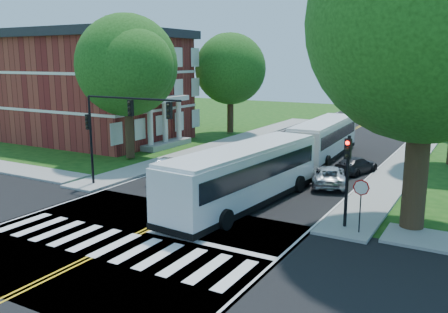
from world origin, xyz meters
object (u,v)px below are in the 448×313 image
Objects in this scene: signal_ne at (347,169)px; bus_follow at (324,138)px; suv at (329,176)px; bus_lead at (244,175)px; dark_sedan at (356,165)px; signal_nw at (117,120)px; hatchback at (175,168)px.

bus_follow is at bearing 111.25° from signal_ne.
bus_follow is at bearing -89.41° from suv.
signal_ne is 6.19m from bus_lead.
dark_sedan is (3.51, 10.68, -1.15)m from bus_lead.
signal_nw is 1.55× the size of suv.
bus_follow is (-6.21, 15.97, -1.33)m from signal_ne.
hatchback reaches higher than dark_sedan.
signal_ne is 0.37× the size of bus_follow.
bus_lead is 3.19× the size of dark_sedan.
bus_lead is 14.87m from bus_follow.
bus_lead is at bearing 7.81° from signal_nw.
hatchback is at bearing 59.23° from bus_follow.
suv is at bearing 34.57° from signal_nw.
dark_sedan is at bearing 129.46° from bus_follow.
hatchback is 0.99× the size of suv.
suv is (-3.13, 7.52, -2.31)m from signal_ne.
signal_nw is at bearing 12.93° from bus_lead.
signal_nw is 0.59× the size of bus_follow.
bus_lead is at bearing 87.80° from dark_sedan.
bus_follow is 9.05m from suv.
signal_nw reaches higher than hatchback.
signal_ne is 12.26m from dark_sedan.
dark_sedan is (3.76, -4.19, -1.04)m from bus_follow.
bus_lead is 7.10m from suv.
signal_nw is 16.97m from dark_sedan.
signal_ne is at bearing 0.05° from signal_nw.
signal_nw is 1.57× the size of hatchback.
signal_nw is 5.54m from hatchback.
signal_ne is at bearing 93.15° from suv.
signal_nw reaches higher than suv.
hatchback is (1.36, 3.97, -3.62)m from signal_nw.
dark_sedan is (10.24, 7.81, -0.16)m from hatchback.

